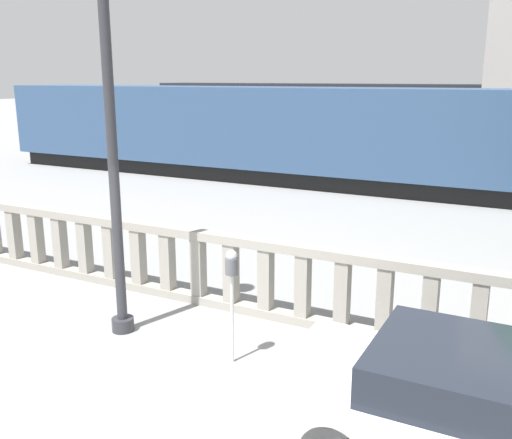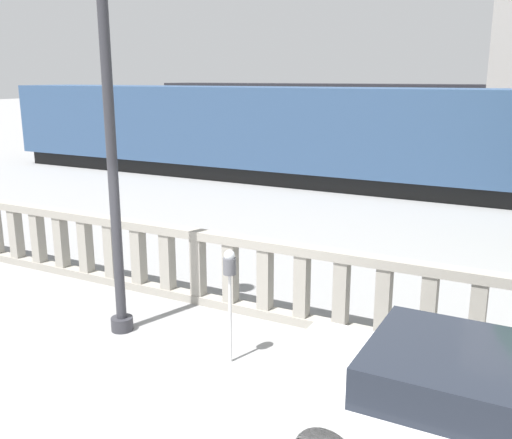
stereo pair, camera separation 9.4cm
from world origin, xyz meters
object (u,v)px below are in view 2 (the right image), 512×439
Objects in this scene: parking_meter at (230,273)px; train_far at (370,112)px; parked_car at (495,421)px; lamppost at (109,112)px; train_near at (312,134)px.

train_far is (-6.16, 26.03, 0.49)m from parking_meter.
parked_car is 28.44m from train_far.
train_near is at bearing 99.87° from lamppost.
lamppost is 5.88m from parked_car.
parked_car is (5.19, -0.85, -2.62)m from lamppost.
train_far is at bearing 103.31° from parking_meter.
parking_meter is at bearing 159.69° from parked_car.
parking_meter is 0.06× the size of train_near.
parked_car is 0.17× the size of train_far.
parked_car is at bearing -60.95° from train_near.
train_near is (-4.06, 12.44, 0.51)m from parking_meter.
parked_car is 15.16m from train_near.
lamppost reaches higher than train_near.
lamppost reaches higher than parked_car.
train_near reaches higher than train_far.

